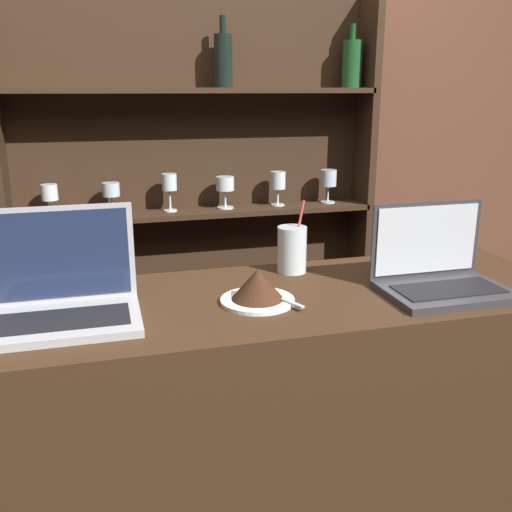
# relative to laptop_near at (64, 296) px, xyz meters

# --- Properties ---
(bar_counter) EXTENTS (1.71, 0.52, 0.98)m
(bar_counter) POSITION_rel_laptop_near_xyz_m (0.43, 0.02, -0.54)
(bar_counter) COLOR #382314
(bar_counter) RESTS_ON ground_plane
(back_wall) EXTENTS (7.00, 0.06, 2.70)m
(back_wall) POSITION_rel_laptop_near_xyz_m (0.43, 1.03, 0.32)
(back_wall) COLOR brown
(back_wall) RESTS_ON ground_plane
(back_shelf) EXTENTS (1.43, 0.18, 1.85)m
(back_shelf) POSITION_rel_laptop_near_xyz_m (0.47, 0.95, -0.07)
(back_shelf) COLOR #332114
(back_shelf) RESTS_ON ground_plane
(laptop_near) EXTENTS (0.33, 0.23, 0.25)m
(laptop_near) POSITION_rel_laptop_near_xyz_m (0.00, 0.00, 0.00)
(laptop_near) COLOR #ADADB2
(laptop_near) RESTS_ON bar_counter
(laptop_far) EXTENTS (0.32, 0.22, 0.22)m
(laptop_far) POSITION_rel_laptop_near_xyz_m (0.93, -0.05, -0.01)
(laptop_far) COLOR #333338
(laptop_far) RESTS_ON bar_counter
(cake_plate) EXTENTS (0.18, 0.18, 0.09)m
(cake_plate) POSITION_rel_laptop_near_xyz_m (0.45, -0.02, -0.02)
(cake_plate) COLOR white
(cake_plate) RESTS_ON bar_counter
(water_glass) EXTENTS (0.08, 0.08, 0.21)m
(water_glass) POSITION_rel_laptop_near_xyz_m (0.61, 0.20, 0.01)
(water_glass) COLOR silver
(water_glass) RESTS_ON bar_counter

